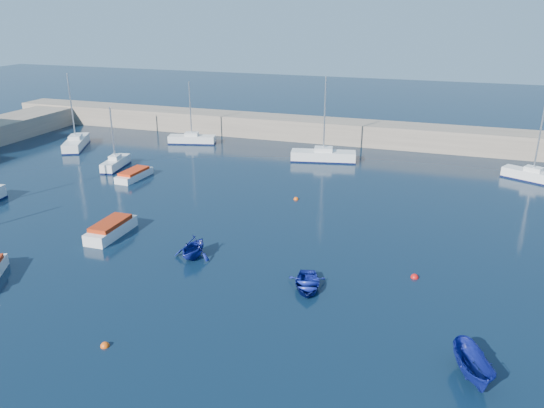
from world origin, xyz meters
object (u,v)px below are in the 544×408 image
(sailboat_3, at_px, (116,163))
(sailboat_6, at_px, (323,156))
(sailboat_4, at_px, (76,143))
(motorboat_1, at_px, (111,229))
(motorboat_2, at_px, (134,174))
(sailboat_5, at_px, (192,139))
(sailboat_7, at_px, (532,175))
(dinghy_right, at_px, (473,367))
(dinghy_center, at_px, (307,284))
(dinghy_left, at_px, (193,247))

(sailboat_3, xyz_separation_m, sailboat_6, (20.10, 9.76, 0.05))
(sailboat_6, bearing_deg, sailboat_4, 85.90)
(sailboat_3, bearing_deg, motorboat_1, -66.59)
(sailboat_3, bearing_deg, sailboat_4, 138.60)
(sailboat_3, relative_size, motorboat_2, 1.44)
(sailboat_5, bearing_deg, motorboat_2, 170.26)
(sailboat_7, relative_size, dinghy_right, 2.11)
(sailboat_5, bearing_deg, sailboat_4, 103.69)
(sailboat_6, distance_m, motorboat_1, 26.90)
(sailboat_7, relative_size, motorboat_2, 1.65)
(sailboat_7, relative_size, motorboat_1, 1.59)
(sailboat_7, xyz_separation_m, motorboat_2, (-37.34, -11.85, -0.14))
(dinghy_right, bearing_deg, sailboat_6, 95.70)
(dinghy_right, bearing_deg, sailboat_3, 127.45)
(sailboat_6, bearing_deg, sailboat_5, 70.07)
(dinghy_center, xyz_separation_m, dinghy_left, (-8.45, 1.61, 0.45))
(sailboat_4, relative_size, motorboat_2, 1.96)
(sailboat_4, distance_m, dinghy_right, 53.64)
(dinghy_center, bearing_deg, sailboat_7, 46.49)
(sailboat_7, bearing_deg, motorboat_2, 134.10)
(sailboat_7, relative_size, dinghy_left, 2.51)
(sailboat_3, distance_m, sailboat_5, 12.61)
(sailboat_6, height_order, dinghy_center, sailboat_6)
(sailboat_6, height_order, dinghy_left, sailboat_6)
(motorboat_1, xyz_separation_m, motorboat_2, (-6.05, 12.63, -0.11))
(motorboat_2, relative_size, dinghy_right, 1.28)
(motorboat_1, height_order, motorboat_2, motorboat_1)
(sailboat_7, xyz_separation_m, dinghy_right, (-5.99, -33.11, 0.11))
(sailboat_5, distance_m, dinghy_right, 48.52)
(motorboat_2, xyz_separation_m, dinghy_right, (31.35, -21.26, 0.25))
(sailboat_4, bearing_deg, motorboat_1, -72.95)
(dinghy_left, bearing_deg, motorboat_2, 134.02)
(sailboat_4, distance_m, dinghy_left, 35.01)
(sailboat_3, relative_size, sailboat_4, 0.73)
(dinghy_left, bearing_deg, sailboat_6, 84.13)
(sailboat_3, relative_size, sailboat_5, 0.85)
(motorboat_2, xyz_separation_m, dinghy_center, (21.99, -15.65, -0.09))
(motorboat_1, bearing_deg, sailboat_3, 122.50)
(sailboat_3, height_order, sailboat_5, sailboat_5)
(dinghy_left, bearing_deg, dinghy_center, -10.75)
(sailboat_6, relative_size, motorboat_1, 1.97)
(sailboat_4, bearing_deg, sailboat_7, -21.77)
(sailboat_3, bearing_deg, dinghy_left, -53.33)
(motorboat_2, height_order, dinghy_center, motorboat_2)
(sailboat_3, bearing_deg, sailboat_7, 3.06)
(sailboat_7, xyz_separation_m, motorboat_1, (-31.29, -24.48, -0.03))
(sailboat_3, relative_size, dinghy_left, 2.18)
(sailboat_6, bearing_deg, dinghy_right, -167.34)
(sailboat_3, relative_size, dinghy_right, 1.83)
(sailboat_5, relative_size, motorboat_2, 1.69)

